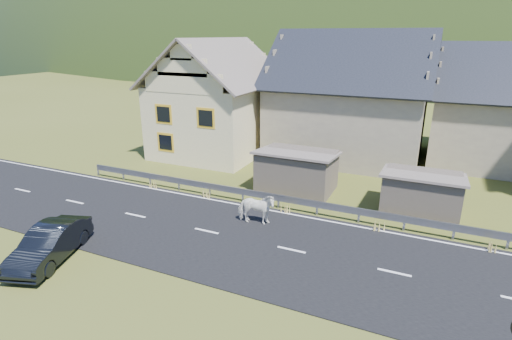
% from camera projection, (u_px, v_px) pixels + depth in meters
% --- Properties ---
extents(ground, '(160.00, 160.00, 0.00)m').
position_uv_depth(ground, '(291.00, 251.00, 16.23)').
color(ground, '#444B16').
rests_on(ground, ground).
extents(road, '(60.00, 7.00, 0.04)m').
position_uv_depth(road, '(291.00, 250.00, 16.22)').
color(road, black).
rests_on(road, ground).
extents(lane_markings, '(60.00, 6.60, 0.01)m').
position_uv_depth(lane_markings, '(291.00, 250.00, 16.21)').
color(lane_markings, silver).
rests_on(lane_markings, road).
extents(guardrail, '(28.10, 0.09, 0.75)m').
position_uv_depth(guardrail, '(317.00, 205.00, 19.23)').
color(guardrail, '#93969B').
rests_on(guardrail, ground).
extents(shed_left, '(4.30, 3.30, 2.40)m').
position_uv_depth(shed_left, '(297.00, 171.00, 22.26)').
color(shed_left, '#65594B').
rests_on(shed_left, ground).
extents(shed_right, '(3.80, 2.90, 2.20)m').
position_uv_depth(shed_right, '(421.00, 194.00, 19.34)').
color(shed_right, '#65594B').
rests_on(shed_right, ground).
extents(house_cream, '(7.80, 9.80, 8.30)m').
position_uv_depth(house_cream, '(218.00, 92.00, 29.07)').
color(house_cream, beige).
rests_on(house_cream, ground).
extents(house_stone_a, '(10.80, 9.80, 8.90)m').
position_uv_depth(house_stone_a, '(351.00, 90.00, 28.08)').
color(house_stone_a, '#9D9277').
rests_on(house_stone_a, ground).
extents(house_stone_b, '(9.80, 8.80, 8.10)m').
position_uv_depth(house_stone_b, '(510.00, 101.00, 26.06)').
color(house_stone_b, '#9D9277').
rests_on(house_stone_b, ground).
extents(mountain, '(440.00, 280.00, 260.00)m').
position_uv_depth(mountain, '(436.00, 102.00, 176.18)').
color(mountain, '#213313').
rests_on(mountain, ground).
extents(conifer_patch, '(76.00, 50.00, 28.00)m').
position_uv_depth(conifer_patch, '(245.00, 42.00, 130.66)').
color(conifer_patch, black).
rests_on(conifer_patch, ground).
extents(horse, '(1.14, 1.91, 1.51)m').
position_uv_depth(horse, '(256.00, 209.00, 18.23)').
color(horse, white).
rests_on(horse, road).
extents(car, '(2.57, 4.27, 1.33)m').
position_uv_depth(car, '(50.00, 244.00, 15.43)').
color(car, black).
rests_on(car, ground).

